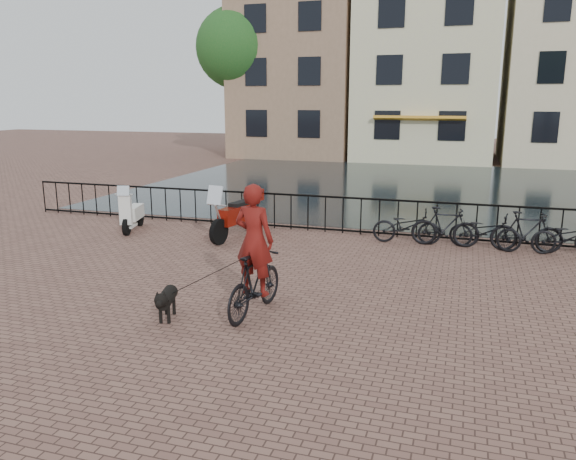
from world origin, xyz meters
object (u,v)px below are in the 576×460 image
(dog, at_px, (167,302))
(scooter, at_px, (132,206))
(motorcycle, at_px, (237,209))
(cyclist, at_px, (254,258))

(dog, distance_m, scooter, 6.98)
(dog, xyz_separation_m, motorcycle, (-1.07, 5.63, 0.48))
(cyclist, relative_size, scooter, 1.69)
(cyclist, xyz_separation_m, dog, (-1.34, -0.64, -0.71))
(scooter, bearing_deg, cyclist, -56.68)
(cyclist, distance_m, dog, 1.64)
(dog, height_order, scooter, scooter)
(cyclist, xyz_separation_m, motorcycle, (-2.41, 4.99, -0.23))
(scooter, bearing_deg, dog, -67.99)
(cyclist, bearing_deg, scooter, -34.50)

